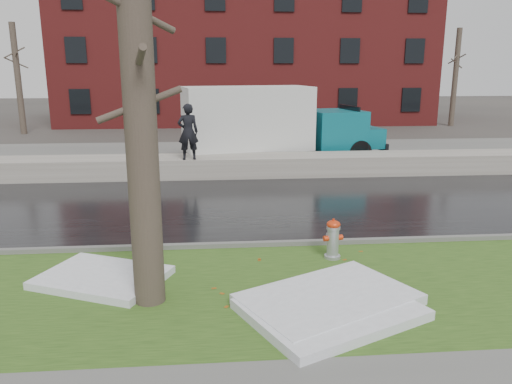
{
  "coord_description": "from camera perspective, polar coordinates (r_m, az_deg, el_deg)",
  "views": [
    {
      "loc": [
        -0.45,
        -9.48,
        3.91
      ],
      "look_at": [
        0.54,
        2.15,
        1.0
      ],
      "focal_mm": 35.0,
      "sensor_mm": 36.0,
      "label": 1
    }
  ],
  "objects": [
    {
      "name": "snow_patch_side",
      "position": [
        8.66,
        8.27,
        -12.05
      ],
      "size": [
        3.31,
        2.89,
        0.18
      ],
      "primitive_type": "cube",
      "rotation": [
        0.0,
        0.0,
        0.48
      ],
      "color": "white",
      "rests_on": "verge"
    },
    {
      "name": "bg_tree_center",
      "position": [
        35.92,
        -14.1,
        12.68
      ],
      "size": [
        1.4,
        1.62,
        6.5
      ],
      "color": "brown",
      "rests_on": "ground"
    },
    {
      "name": "ground",
      "position": [
        10.27,
        -1.98,
        -8.4
      ],
      "size": [
        120.0,
        120.0,
        0.0
      ],
      "primitive_type": "plane",
      "color": "#47423D",
      "rests_on": "ground"
    },
    {
      "name": "verge",
      "position": [
        9.12,
        -1.57,
        -11.28
      ],
      "size": [
        60.0,
        4.5,
        0.04
      ],
      "primitive_type": "cube",
      "color": "#284517",
      "rests_on": "ground"
    },
    {
      "name": "parking_lot",
      "position": [
        22.82,
        -3.66,
        4.15
      ],
      "size": [
        60.0,
        9.0,
        0.03
      ],
      "primitive_type": "cube",
      "color": "slate",
      "rests_on": "ground"
    },
    {
      "name": "brick_building",
      "position": [
        39.57,
        -1.36,
        15.58
      ],
      "size": [
        26.0,
        12.0,
        10.0
      ],
      "primitive_type": "cube",
      "color": "maroon",
      "rests_on": "ground"
    },
    {
      "name": "bg_tree_right",
      "position": [
        37.31,
        21.82,
        12.15
      ],
      "size": [
        1.4,
        1.62,
        6.5
      ],
      "color": "brown",
      "rests_on": "ground"
    },
    {
      "name": "bg_tree_left",
      "position": [
        33.54,
        -25.57,
        11.69
      ],
      "size": [
        1.4,
        1.62,
        6.5
      ],
      "color": "brown",
      "rests_on": "ground"
    },
    {
      "name": "snow_patch_near",
      "position": [
        8.36,
        8.46,
        -13.13
      ],
      "size": [
        3.21,
        2.92,
        0.16
      ],
      "primitive_type": "cube",
      "rotation": [
        0.0,
        0.0,
        0.44
      ],
      "color": "white",
      "rests_on": "verge"
    },
    {
      "name": "snowbank",
      "position": [
        18.53,
        -3.37,
        2.98
      ],
      "size": [
        60.0,
        1.6,
        0.75
      ],
      "primitive_type": "cube",
      "color": "#A29E95",
      "rests_on": "ground"
    },
    {
      "name": "worker",
      "position": [
        17.74,
        -7.77,
        6.83
      ],
      "size": [
        0.78,
        0.56,
        1.97
      ],
      "primitive_type": "imported",
      "rotation": [
        0.0,
        0.0,
        3.28
      ],
      "color": "black",
      "rests_on": "snowbank"
    },
    {
      "name": "tree",
      "position": [
        8.08,
        -13.14,
        9.21
      ],
      "size": [
        1.34,
        1.57,
        6.45
      ],
      "rotation": [
        0.0,
        0.0,
        -0.18
      ],
      "color": "brown",
      "rests_on": "verge"
    },
    {
      "name": "snow_patch_far",
      "position": [
        9.87,
        -17.14,
        -9.31
      ],
      "size": [
        2.66,
        2.35,
        0.14
      ],
      "primitive_type": "cube",
      "rotation": [
        0.0,
        0.0,
        -0.42
      ],
      "color": "white",
      "rests_on": "verge"
    },
    {
      "name": "curb",
      "position": [
        11.17,
        -2.25,
        -6.12
      ],
      "size": [
        60.0,
        0.15,
        0.14
      ],
      "primitive_type": "cube",
      "color": "slate",
      "rests_on": "ground"
    },
    {
      "name": "fire_hydrant",
      "position": [
        10.51,
        8.78,
        -5.12
      ],
      "size": [
        0.42,
        0.38,
        0.86
      ],
      "rotation": [
        0.0,
        0.0,
        0.16
      ],
      "color": "#AAACB2",
      "rests_on": "verge"
    },
    {
      "name": "road",
      "position": [
        14.52,
        -2.89,
        -1.58
      ],
      "size": [
        60.0,
        7.0,
        0.03
      ],
      "primitive_type": "cube",
      "color": "black",
      "rests_on": "ground"
    },
    {
      "name": "box_truck",
      "position": [
        20.52,
        1.76,
        7.8
      ],
      "size": [
        9.71,
        3.72,
        3.2
      ],
      "rotation": [
        0.0,
        0.0,
        0.19
      ],
      "color": "black",
      "rests_on": "ground"
    }
  ]
}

